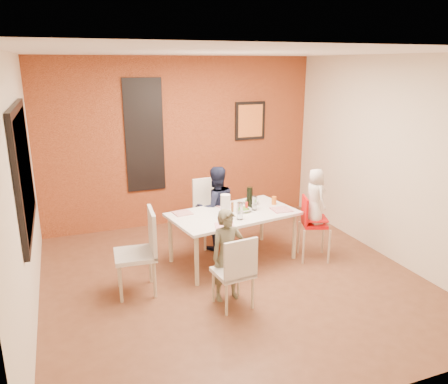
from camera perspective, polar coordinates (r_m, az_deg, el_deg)
name	(u,v)px	position (r m, az deg, el deg)	size (l,w,h in m)	color
ground	(233,279)	(5.55, 1.13, -11.29)	(4.50, 4.50, 0.00)	brown
ceiling	(234,52)	(4.91, 1.31, 17.81)	(4.50, 4.50, 0.02)	white
wall_back	(181,142)	(7.15, -5.61, 6.46)	(4.50, 0.02, 2.70)	#F0E5C7
wall_front	(354,248)	(3.20, 16.63, -6.98)	(4.50, 0.02, 2.70)	#F0E5C7
wall_left	(21,194)	(4.73, -24.95, -0.24)	(0.02, 4.50, 2.70)	#F0E5C7
wall_right	(389,159)	(6.25, 20.76, 4.00)	(0.02, 4.50, 2.70)	#F0E5C7
brick_accent_wall	(182,143)	(7.13, -5.57, 6.44)	(4.50, 0.02, 2.70)	maroon
picture_window_frame	(23,170)	(4.88, -24.75, 2.68)	(0.05, 1.70, 1.30)	black
picture_window_pane	(25,169)	(4.87, -24.57, 2.70)	(0.02, 1.55, 1.15)	black
glassblock_strip	(144,136)	(6.96, -10.37, 7.25)	(0.55, 0.03, 1.70)	silver
glassblock_surround	(144,136)	(6.96, -10.36, 7.24)	(0.60, 0.03, 1.76)	black
art_print_frame	(250,121)	(7.47, 3.43, 9.27)	(0.54, 0.03, 0.64)	black
art_print_canvas	(250,121)	(7.46, 3.47, 9.25)	(0.44, 0.01, 0.54)	orange
dining_table	(233,217)	(5.81, 1.20, -3.28)	(1.77, 1.18, 0.68)	white
chair_near	(236,269)	(4.74, 1.60, -10.04)	(0.43, 0.43, 0.84)	beige
chair_far	(210,208)	(6.44, -1.85, -2.05)	(0.46, 0.46, 0.96)	white
chair_left	(142,247)	(5.13, -10.60, -7.10)	(0.50, 0.50, 1.00)	silver
high_chair	(312,222)	(6.01, 11.39, -3.85)	(0.47, 0.47, 0.88)	red
child_near	(227,255)	(4.91, 0.46, -8.27)	(0.39, 0.25, 1.06)	brown
child_far	(216,208)	(6.20, -1.09, -2.12)	(0.59, 0.46, 1.21)	black
toddler	(315,196)	(5.90, 11.81, -0.56)	(0.36, 0.24, 0.75)	silver
plate_near_left	(225,226)	(5.31, 0.09, -4.45)	(0.23, 0.23, 0.01)	white
plate_far_mid	(224,206)	(6.04, 0.05, -1.82)	(0.20, 0.20, 0.01)	white
plate_near_right	(281,210)	(5.93, 7.49, -2.29)	(0.25, 0.25, 0.01)	silver
plate_far_left	(183,213)	(5.78, -5.44, -2.74)	(0.23, 0.23, 0.01)	silver
salad_bowl_a	(244,210)	(5.82, 2.61, -2.37)	(0.19, 0.19, 0.05)	silver
salad_bowl_b	(250,202)	(6.16, 3.45, -1.27)	(0.22, 0.22, 0.06)	silver
wine_bottle	(250,198)	(5.88, 3.37, -0.83)	(0.08, 0.08, 0.31)	black
wine_glass_a	(240,211)	(5.51, 2.08, -2.50)	(0.08, 0.08, 0.22)	silver
wine_glass_b	(255,203)	(5.87, 4.01, -1.47)	(0.07, 0.07, 0.20)	silver
paper_towel_roll	(225,205)	(5.63, 0.19, -1.74)	(0.13, 0.13, 0.28)	white
condiment_red	(246,207)	(5.79, 2.95, -1.98)	(0.04, 0.04, 0.14)	red
condiment_green	(239,206)	(5.85, 2.01, -1.86)	(0.03, 0.03, 0.13)	#2E7025
condiment_brown	(232,207)	(5.80, 1.10, -1.98)	(0.03, 0.03, 0.13)	brown
sippy_cup	(274,201)	(6.14, 6.55, -1.12)	(0.07, 0.07, 0.12)	#CE6416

